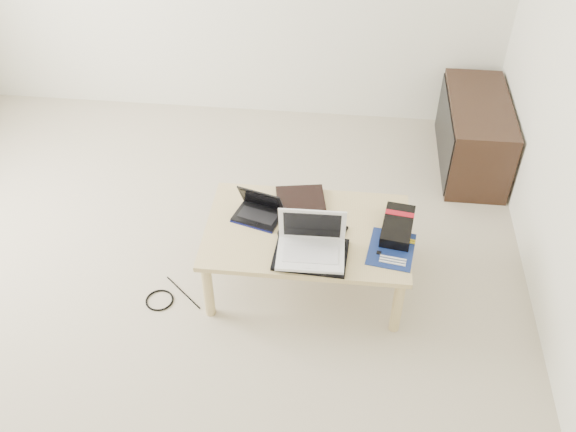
# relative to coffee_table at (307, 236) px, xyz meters

# --- Properties ---
(ground) EXTENTS (4.00, 4.00, 0.00)m
(ground) POSITION_rel_coffee_table_xyz_m (-0.73, -0.20, -0.35)
(ground) COLOR #B2A591
(ground) RESTS_ON ground
(room_shell) EXTENTS (4.20, 4.20, 2.70)m
(room_shell) POSITION_rel_coffee_table_xyz_m (-0.73, -0.20, 1.32)
(room_shell) COLOR silver
(room_shell) RESTS_ON ground
(coffee_table) EXTENTS (1.10, 0.70, 0.40)m
(coffee_table) POSITION_rel_coffee_table_xyz_m (0.00, 0.00, 0.00)
(coffee_table) COLOR tan
(coffee_table) RESTS_ON ground
(media_cabinet) EXTENTS (0.41, 0.90, 0.50)m
(media_cabinet) POSITION_rel_coffee_table_xyz_m (1.04, 1.25, -0.10)
(media_cabinet) COLOR #362116
(media_cabinet) RESTS_ON ground
(book) EXTENTS (0.30, 0.27, 0.03)m
(book) POSITION_rel_coffee_table_xyz_m (-0.06, 0.23, 0.06)
(book) COLOR black
(book) RESTS_ON coffee_table
(netbook) EXTENTS (0.29, 0.25, 0.17)m
(netbook) POSITION_rel_coffee_table_xyz_m (-0.27, 0.08, 0.09)
(netbook) COLOR black
(netbook) RESTS_ON coffee_table
(tablet) EXTENTS (0.34, 0.30, 0.02)m
(tablet) POSITION_rel_coffee_table_xyz_m (0.05, -0.02, 0.06)
(tablet) COLOR black
(tablet) RESTS_ON coffee_table
(remote) EXTENTS (0.06, 0.23, 0.02)m
(remote) POSITION_rel_coffee_table_xyz_m (0.08, -0.00, 0.06)
(remote) COLOR silver
(remote) RESTS_ON coffee_table
(neoprene_sleeve) EXTENTS (0.39, 0.29, 0.02)m
(neoprene_sleeve) POSITION_rel_coffee_table_xyz_m (0.03, -0.20, 0.06)
(neoprene_sleeve) COLOR black
(neoprene_sleeve) RESTS_ON coffee_table
(white_laptop) EXTENTS (0.35, 0.25, 0.25)m
(white_laptop) POSITION_rel_coffee_table_xyz_m (0.03, -0.19, 0.12)
(white_laptop) COLOR white
(white_laptop) RESTS_ON neoprene_sleeve
(motherboard) EXTENTS (0.27, 0.32, 0.01)m
(motherboard) POSITION_rel_coffee_table_xyz_m (0.45, -0.11, 0.05)
(motherboard) COLOR #0D1A53
(motherboard) RESTS_ON coffee_table
(gpu_box) EXTENTS (0.20, 0.33, 0.07)m
(gpu_box) POSITION_rel_coffee_table_xyz_m (0.48, 0.04, 0.08)
(gpu_box) COLOR black
(gpu_box) RESTS_ON coffee_table
(cable_coil) EXTENTS (0.10, 0.10, 0.01)m
(cable_coil) POSITION_rel_coffee_table_xyz_m (-0.11, -0.05, 0.05)
(cable_coil) COLOR black
(cable_coil) RESTS_ON coffee_table
(floor_cable_coil) EXTENTS (0.21, 0.21, 0.01)m
(floor_cable_coil) POSITION_rel_coffee_table_xyz_m (-0.80, -0.25, -0.35)
(floor_cable_coil) COLOR black
(floor_cable_coil) RESTS_ON ground
(floor_cable_trail) EXTENTS (0.24, 0.22, 0.01)m
(floor_cable_trail) POSITION_rel_coffee_table_xyz_m (-0.68, -0.17, -0.35)
(floor_cable_trail) COLOR black
(floor_cable_trail) RESTS_ON ground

